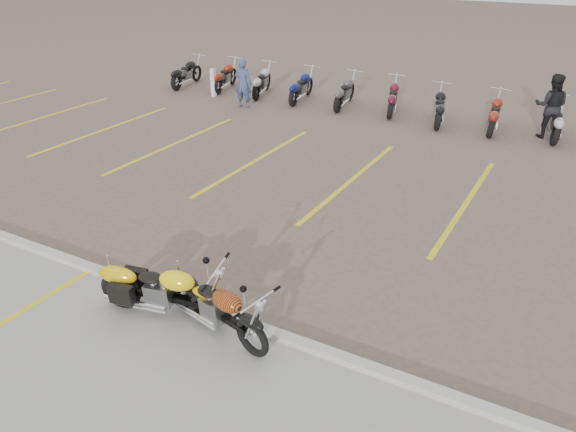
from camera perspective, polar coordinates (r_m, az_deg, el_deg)
name	(u,v)px	position (r m, az deg, el deg)	size (l,w,h in m)	color
ground	(264,253)	(10.29, -2.41, -3.80)	(100.00, 100.00, 0.00)	#705A50
concrete_apron	(69,417)	(7.63, -21.35, -18.45)	(60.00, 5.00, 0.01)	#9E9B93
curb	(197,306)	(8.90, -9.24, -9.06)	(60.00, 0.18, 0.12)	#ADAAA3
parking_stripes	(352,180)	(13.50, 6.51, 3.67)	(38.00, 5.50, 0.01)	gold
yellow_cruiser	(161,291)	(8.66, -12.75, -7.45)	(2.14, 0.54, 0.89)	black
flame_cruiser	(216,307)	(8.21, -7.33, -9.20)	(2.03, 0.62, 0.85)	black
person_a	(243,83)	(19.44, -4.57, 13.29)	(0.59, 0.39, 1.63)	navy
person_b	(551,106)	(17.84, 25.16, 10.07)	(0.89, 0.69, 1.83)	black
bollard	(213,83)	(21.07, -7.59, 13.29)	(0.15, 0.15, 1.00)	silver
bg_bike_row	(467,107)	(18.34, 17.73, 10.51)	(22.46, 2.09, 1.10)	black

